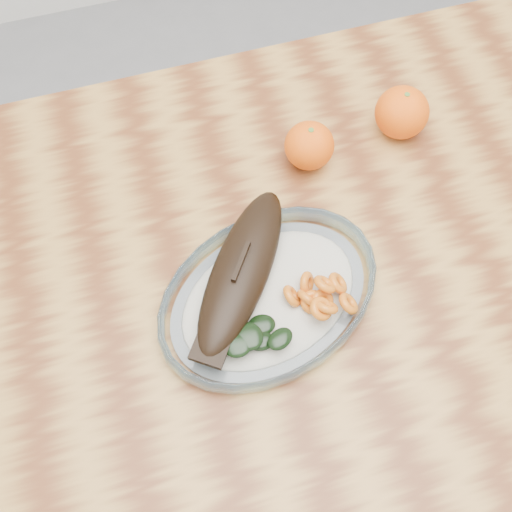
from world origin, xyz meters
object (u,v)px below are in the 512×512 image
object	(u,v)px
orange_right	(402,112)
dining_table	(317,279)
orange_left	(309,146)
plated_meal	(267,293)

from	to	relation	value
orange_right	dining_table	bearing A→B (deg)	-137.15
orange_left	orange_right	xyz separation A→B (m)	(0.15, 0.02, 0.00)
plated_meal	orange_right	size ratio (longest dim) A/B	8.80
dining_table	orange_right	bearing A→B (deg)	42.85
orange_left	dining_table	bearing A→B (deg)	-100.55
plated_meal	orange_right	world-z (taller)	same
plated_meal	orange_left	world-z (taller)	plated_meal
dining_table	plated_meal	xyz separation A→B (m)	(-0.10, -0.05, 0.12)
plated_meal	orange_right	xyz separation A→B (m)	(0.28, 0.22, 0.02)
dining_table	orange_left	distance (m)	0.21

